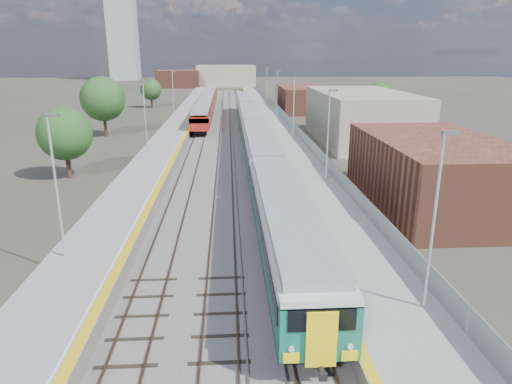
{
  "coord_description": "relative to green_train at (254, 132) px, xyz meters",
  "views": [
    {
      "loc": [
        -1.49,
        -14.54,
        11.3
      ],
      "look_at": [
        0.3,
        15.09,
        2.2
      ],
      "focal_mm": 32.0,
      "sensor_mm": 36.0,
      "label": 1
    }
  ],
  "objects": [
    {
      "name": "tree_d",
      "position": [
        23.04,
        25.63,
        1.83
      ],
      "size": [
        4.79,
        4.79,
        6.49
      ],
      "color": "#382619",
      "rests_on": "ground"
    },
    {
      "name": "tree_b",
      "position": [
        -20.2,
        11.29,
        2.93
      ],
      "size": [
        6.07,
        6.07,
        8.23
      ],
      "color": "#382619",
      "rests_on": "ground"
    },
    {
      "name": "tracks",
      "position": [
        -3.15,
        15.22,
        -2.14
      ],
      "size": [
        8.96,
        160.0,
        0.17
      ],
      "color": "#4C3323",
      "rests_on": "ground"
    },
    {
      "name": "tree_a",
      "position": [
        -17.98,
        -11.11,
        1.93
      ],
      "size": [
        4.9,
        4.9,
        6.64
      ],
      "color": "#382619",
      "rests_on": "ground"
    },
    {
      "name": "red_train",
      "position": [
        -7.0,
        36.12,
        -0.23
      ],
      "size": [
        2.71,
        54.95,
        3.42
      ],
      "color": "black",
      "rests_on": "ground"
    },
    {
      "name": "platform_right",
      "position": [
        3.78,
        13.53,
        -1.72
      ],
      "size": [
        4.7,
        155.0,
        8.52
      ],
      "color": "slate",
      "rests_on": "ground"
    },
    {
      "name": "platform_left",
      "position": [
        -10.55,
        13.53,
        -1.73
      ],
      "size": [
        4.3,
        155.0,
        8.52
      ],
      "color": "slate",
      "rests_on": "ground"
    },
    {
      "name": "ballast_bed",
      "position": [
        -3.75,
        13.54,
        -2.22
      ],
      "size": [
        10.5,
        155.0,
        0.06
      ],
      "primitive_type": "cube",
      "color": "#565451",
      "rests_on": "ground"
    },
    {
      "name": "buildings",
      "position": [
        -19.62,
        99.64,
        8.45
      ],
      "size": [
        72.0,
        185.5,
        40.0
      ],
      "color": "brown",
      "rests_on": "ground"
    },
    {
      "name": "green_train",
      "position": [
        0.0,
        0.0,
        0.0
      ],
      "size": [
        2.9,
        80.82,
        3.2
      ],
      "color": "black",
      "rests_on": "ground"
    },
    {
      "name": "tree_c",
      "position": [
        -19.21,
        45.93,
        1.55
      ],
      "size": [
        4.46,
        4.46,
        6.04
      ],
      "color": "#382619",
      "rests_on": "ground"
    },
    {
      "name": "ground",
      "position": [
        -1.5,
        11.04,
        -2.25
      ],
      "size": [
        320.0,
        320.0,
        0.0
      ],
      "primitive_type": "plane",
      "color": "#47443A",
      "rests_on": "ground"
    }
  ]
}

